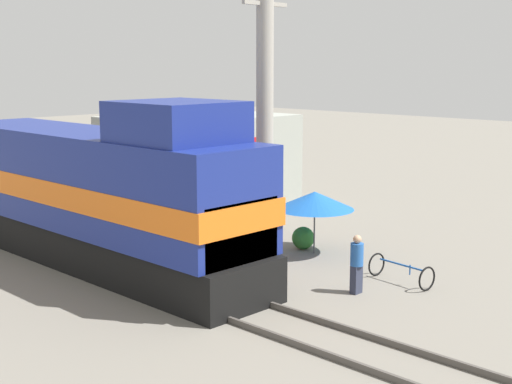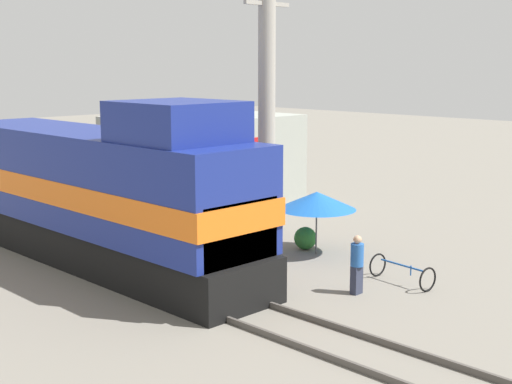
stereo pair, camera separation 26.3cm
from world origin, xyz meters
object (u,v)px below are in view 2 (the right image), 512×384
Objects in this scene: vendor_umbrella at (317,201)px; bicycle at (402,272)px; locomotive at (102,194)px; utility_pole at (267,115)px; person_bystander at (357,263)px; billboard_sign at (243,163)px.

vendor_umbrella is 4.00m from bicycle.
locomotive reaches higher than vendor_umbrella.
locomotive is 1.51× the size of utility_pole.
person_bystander is 0.83× the size of bicycle.
utility_pole reaches higher than vendor_umbrella.
vendor_umbrella is at bearing -36.51° from utility_pole.
bicycle is (0.53, -4.64, -4.04)m from utility_pole.
locomotive is 6.54m from vendor_umbrella.
locomotive is at bearing 129.20° from bicycle.
vendor_umbrella reaches higher than person_bystander.
vendor_umbrella is at bearing 55.34° from person_bystander.
utility_pole is 6.17m from bicycle.
billboard_sign is at bearing 70.48° from person_bystander.
billboard_sign is 2.17× the size of person_bystander.
bicycle is at bearing -96.64° from billboard_sign.
billboard_sign is at bearing 60.92° from utility_pole.
person_bystander is (-2.31, -3.34, -0.87)m from vendor_umbrella.
person_bystander is 1.67m from bicycle.
person_bystander is at bearing -66.23° from locomotive.
locomotive is 7.03× the size of bicycle.
locomotive is 5.42m from utility_pole.
vendor_umbrella is at bearing 85.47° from bicycle.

